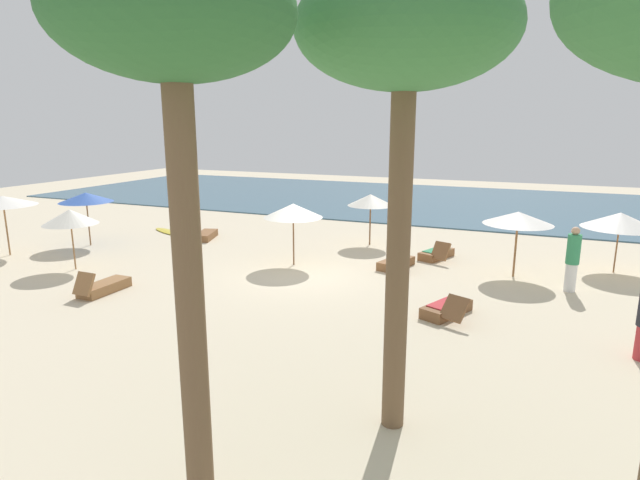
{
  "coord_description": "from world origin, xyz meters",
  "views": [
    {
      "loc": [
        6.56,
        -14.23,
        4.68
      ],
      "look_at": [
        0.48,
        0.25,
        1.1
      ],
      "focal_mm": 28.78,
      "sensor_mm": 36.0,
      "label": 1
    }
  ],
  "objects_px": {
    "lounger_4": "(447,309)",
    "palm_2": "(174,33)",
    "lounger_0": "(437,254)",
    "lounger_3": "(205,235)",
    "umbrella_3": "(86,197)",
    "umbrella_6": "(3,201)",
    "person_0": "(573,259)",
    "umbrella_0": "(620,220)",
    "palm_3": "(406,38)",
    "umbrella_5": "(518,218)",
    "umbrella_7": "(70,217)",
    "lounger_2": "(103,287)",
    "umbrella_4": "(371,200)",
    "umbrella_1": "(293,211)",
    "surfboard": "(170,232)",
    "lounger_1": "(396,263)"
  },
  "relations": [
    {
      "from": "umbrella_5",
      "to": "umbrella_7",
      "type": "xyz_separation_m",
      "value": [
        -13.31,
        -4.7,
        -0.11
      ]
    },
    {
      "from": "umbrella_7",
      "to": "surfboard",
      "type": "relative_size",
      "value": 0.83
    },
    {
      "from": "umbrella_5",
      "to": "lounger_1",
      "type": "xyz_separation_m",
      "value": [
        -3.63,
        -0.49,
        -1.69
      ]
    },
    {
      "from": "umbrella_4",
      "to": "lounger_0",
      "type": "distance_m",
      "value": 3.45
    },
    {
      "from": "umbrella_1",
      "to": "lounger_0",
      "type": "height_order",
      "value": "umbrella_1"
    },
    {
      "from": "umbrella_3",
      "to": "lounger_3",
      "type": "height_order",
      "value": "umbrella_3"
    },
    {
      "from": "lounger_0",
      "to": "palm_2",
      "type": "relative_size",
      "value": 0.27
    },
    {
      "from": "umbrella_3",
      "to": "umbrella_1",
      "type": "bearing_deg",
      "value": 3.49
    },
    {
      "from": "lounger_0",
      "to": "lounger_4",
      "type": "distance_m",
      "value": 5.59
    },
    {
      "from": "umbrella_7",
      "to": "lounger_2",
      "type": "distance_m",
      "value": 3.44
    },
    {
      "from": "umbrella_6",
      "to": "lounger_1",
      "type": "bearing_deg",
      "value": 15.7
    },
    {
      "from": "umbrella_3",
      "to": "umbrella_5",
      "type": "relative_size",
      "value": 1.0
    },
    {
      "from": "umbrella_7",
      "to": "lounger_4",
      "type": "bearing_deg",
      "value": 2.42
    },
    {
      "from": "umbrella_4",
      "to": "surfboard",
      "type": "xyz_separation_m",
      "value": [
        -8.77,
        -1.23,
        -1.74
      ]
    },
    {
      "from": "person_0",
      "to": "palm_2",
      "type": "relative_size",
      "value": 0.29
    },
    {
      "from": "umbrella_0",
      "to": "umbrella_6",
      "type": "height_order",
      "value": "umbrella_6"
    },
    {
      "from": "umbrella_0",
      "to": "umbrella_4",
      "type": "bearing_deg",
      "value": 175.49
    },
    {
      "from": "umbrella_0",
      "to": "umbrella_3",
      "type": "relative_size",
      "value": 1.09
    },
    {
      "from": "umbrella_0",
      "to": "lounger_4",
      "type": "relative_size",
      "value": 1.27
    },
    {
      "from": "umbrella_5",
      "to": "palm_2",
      "type": "height_order",
      "value": "palm_2"
    },
    {
      "from": "umbrella_5",
      "to": "lounger_2",
      "type": "height_order",
      "value": "umbrella_5"
    },
    {
      "from": "lounger_1",
      "to": "surfboard",
      "type": "xyz_separation_m",
      "value": [
        -10.58,
        1.65,
        -0.14
      ]
    },
    {
      "from": "lounger_3",
      "to": "umbrella_1",
      "type": "bearing_deg",
      "value": -22.65
    },
    {
      "from": "umbrella_0",
      "to": "umbrella_6",
      "type": "relative_size",
      "value": 1.01
    },
    {
      "from": "umbrella_1",
      "to": "person_0",
      "type": "distance_m",
      "value": 8.54
    },
    {
      "from": "umbrella_5",
      "to": "umbrella_6",
      "type": "height_order",
      "value": "umbrella_6"
    },
    {
      "from": "lounger_3",
      "to": "umbrella_4",
      "type": "bearing_deg",
      "value": 14.35
    },
    {
      "from": "umbrella_0",
      "to": "palm_2",
      "type": "relative_size",
      "value": 0.35
    },
    {
      "from": "umbrella_1",
      "to": "umbrella_6",
      "type": "distance_m",
      "value": 10.48
    },
    {
      "from": "umbrella_7",
      "to": "lounger_4",
      "type": "xyz_separation_m",
      "value": [
        11.94,
        0.51,
        -1.57
      ]
    },
    {
      "from": "umbrella_0",
      "to": "palm_3",
      "type": "relative_size",
      "value": 0.33
    },
    {
      "from": "lounger_0",
      "to": "lounger_3",
      "type": "xyz_separation_m",
      "value": [
        -9.44,
        -0.55,
        -0.01
      ]
    },
    {
      "from": "umbrella_1",
      "to": "umbrella_5",
      "type": "height_order",
      "value": "umbrella_1"
    },
    {
      "from": "umbrella_6",
      "to": "person_0",
      "type": "bearing_deg",
      "value": 10.2
    },
    {
      "from": "umbrella_4",
      "to": "person_0",
      "type": "distance_m",
      "value": 7.77
    },
    {
      "from": "umbrella_4",
      "to": "surfboard",
      "type": "height_order",
      "value": "umbrella_4"
    },
    {
      "from": "lounger_0",
      "to": "lounger_3",
      "type": "distance_m",
      "value": 9.45
    },
    {
      "from": "umbrella_3",
      "to": "palm_2",
      "type": "relative_size",
      "value": 0.32
    },
    {
      "from": "palm_2",
      "to": "palm_3",
      "type": "relative_size",
      "value": 0.95
    },
    {
      "from": "umbrella_4",
      "to": "lounger_4",
      "type": "distance_m",
      "value": 7.91
    },
    {
      "from": "umbrella_6",
      "to": "lounger_4",
      "type": "relative_size",
      "value": 1.25
    },
    {
      "from": "umbrella_5",
      "to": "lounger_3",
      "type": "distance_m",
      "value": 12.18
    },
    {
      "from": "person_0",
      "to": "palm_3",
      "type": "bearing_deg",
      "value": -109.27
    },
    {
      "from": "umbrella_4",
      "to": "lounger_0",
      "type": "bearing_deg",
      "value": -21.92
    },
    {
      "from": "umbrella_5",
      "to": "lounger_1",
      "type": "relative_size",
      "value": 1.18
    },
    {
      "from": "umbrella_4",
      "to": "palm_2",
      "type": "bearing_deg",
      "value": -80.79
    },
    {
      "from": "lounger_4",
      "to": "palm_2",
      "type": "bearing_deg",
      "value": -102.42
    },
    {
      "from": "lounger_4",
      "to": "umbrella_4",
      "type": "bearing_deg",
      "value": 121.74
    },
    {
      "from": "palm_2",
      "to": "surfboard",
      "type": "distance_m",
      "value": 18.13
    },
    {
      "from": "umbrella_3",
      "to": "umbrella_4",
      "type": "xyz_separation_m",
      "value": [
        10.09,
        4.35,
        -0.12
      ]
    }
  ]
}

